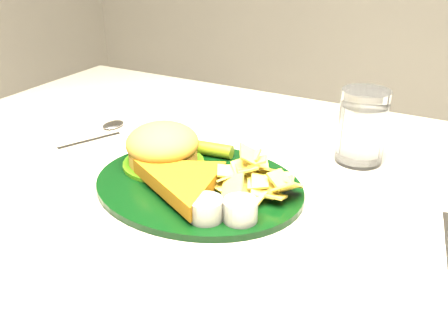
% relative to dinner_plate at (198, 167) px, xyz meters
% --- Properties ---
extents(dinner_plate, '(0.30, 0.26, 0.07)m').
position_rel_dinner_plate_xyz_m(dinner_plate, '(0.00, 0.00, 0.00)').
color(dinner_plate, black).
rests_on(dinner_plate, table).
extents(water_glass, '(0.09, 0.09, 0.11)m').
position_rel_dinner_plate_xyz_m(water_glass, '(0.16, 0.19, 0.02)').
color(water_glass, white).
rests_on(water_glass, table).
extents(spoon, '(0.09, 0.15, 0.01)m').
position_rel_dinner_plate_xyz_m(spoon, '(-0.24, 0.05, -0.03)').
color(spoon, silver).
rests_on(spoon, table).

